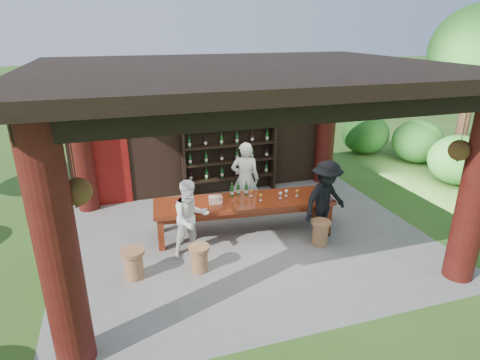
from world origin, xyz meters
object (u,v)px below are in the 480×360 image
object	(u,v)px
guest_woman	(191,218)
stool_far_left	(134,263)
host	(245,179)
napkin_basket	(216,200)
tasting_table	(244,205)
guest_man	(325,200)
stool_near_left	(199,258)
wine_shelf	(229,154)
stool_near_right	(320,232)

from	to	relation	value
guest_woman	stool_far_left	bearing A→B (deg)	-169.39
host	napkin_basket	world-z (taller)	host
tasting_table	guest_man	world-z (taller)	guest_man
stool_near_left	stool_far_left	size ratio (longest dim) A/B	0.92
stool_near_left	wine_shelf	bearing A→B (deg)	65.38
stool_near_left	guest_woman	bearing A→B (deg)	91.62
tasting_table	napkin_basket	distance (m)	0.62
stool_far_left	guest_woman	size ratio (longest dim) A/B	0.36
host	guest_man	xyz separation A→B (m)	(1.23, -1.50, -0.04)
wine_shelf	stool_near_right	bearing A→B (deg)	-72.57
host	guest_man	world-z (taller)	host
guest_woman	napkin_basket	size ratio (longest dim) A/B	5.84
tasting_table	stool_far_left	world-z (taller)	tasting_table
tasting_table	guest_man	size ratio (longest dim) A/B	2.27
stool_near_right	napkin_basket	world-z (taller)	napkin_basket
stool_near_left	stool_far_left	xyz separation A→B (m)	(-1.13, 0.13, 0.02)
host	stool_near_right	bearing A→B (deg)	140.29
tasting_table	stool_near_left	distance (m)	1.70
guest_woman	guest_man	distance (m)	2.75
stool_near_right	stool_far_left	xyz separation A→B (m)	(-3.64, -0.06, 0.01)
tasting_table	stool_near_right	distance (m)	1.65
stool_far_left	host	distance (m)	3.26
guest_man	tasting_table	bearing A→B (deg)	136.78
napkin_basket	host	bearing A→B (deg)	41.42
stool_near_right	host	bearing A→B (deg)	119.62
stool_far_left	napkin_basket	bearing A→B (deg)	30.91
tasting_table	stool_near_left	size ratio (longest dim) A/B	7.64
napkin_basket	stool_far_left	bearing A→B (deg)	-149.09
napkin_basket	tasting_table	bearing A→B (deg)	-4.23
guest_woman	napkin_basket	distance (m)	0.85
stool_far_left	stool_near_right	bearing A→B (deg)	0.88
tasting_table	host	xyz separation A→B (m)	(0.30, 0.83, 0.24)
tasting_table	guest_woman	world-z (taller)	guest_woman
napkin_basket	stool_near_left	bearing A→B (deg)	-117.45
host	guest_man	size ratio (longest dim) A/B	1.05
host	guest_woman	xyz separation A→B (m)	(-1.52, -1.36, -0.12)
stool_near_right	guest_man	size ratio (longest dim) A/B	0.31
wine_shelf	tasting_table	bearing A→B (deg)	-98.26
stool_near_right	guest_woman	bearing A→B (deg)	170.69
guest_woman	guest_man	size ratio (longest dim) A/B	0.91
stool_far_left	guest_woman	world-z (taller)	guest_woman
wine_shelf	guest_woman	distance (m)	3.15
guest_man	guest_woman	bearing A→B (deg)	157.66
wine_shelf	napkin_basket	bearing A→B (deg)	-113.01
stool_near_right	host	world-z (taller)	host
stool_near_left	guest_man	size ratio (longest dim) A/B	0.30
stool_far_left	guest_woman	xyz separation A→B (m)	(1.12, 0.47, 0.47)
stool_near_left	napkin_basket	bearing A→B (deg)	62.55
napkin_basket	guest_woman	bearing A→B (deg)	-137.61
tasting_table	guest_woman	distance (m)	1.34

